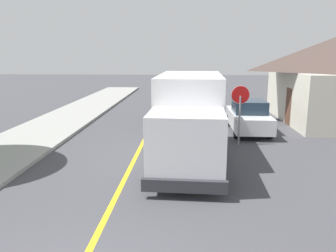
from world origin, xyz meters
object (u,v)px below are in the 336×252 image
Objects in this scene: parked_van_across at (248,117)px; parked_car_mid at (182,96)px; stop_sign at (240,104)px; parked_car_near at (183,109)px; box_truck at (189,114)px.

parked_car_mid is at bearing 112.51° from parked_van_across.
parked_van_across is 1.66× the size of stop_sign.
parked_car_near is at bearing -88.90° from parked_car_mid.
stop_sign reaches higher than parked_car_mid.
parked_car_mid is 1.67× the size of stop_sign.
stop_sign is at bearing -76.55° from parked_car_mid.
parked_car_near is 6.12m from parked_car_mid.
box_truck is at bearing -123.68° from parked_van_across.
parked_car_mid is at bearing 91.10° from parked_car_near.
box_truck is 1.65× the size of parked_van_across.
stop_sign is (2.22, 2.03, 0.09)m from box_truck.
parked_car_mid is 9.29m from parked_van_across.
parked_car_near and parked_van_across have the same top height.
parked_car_mid is at bearing 91.99° from box_truck.
parked_car_near is at bearing 144.38° from parked_van_across.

